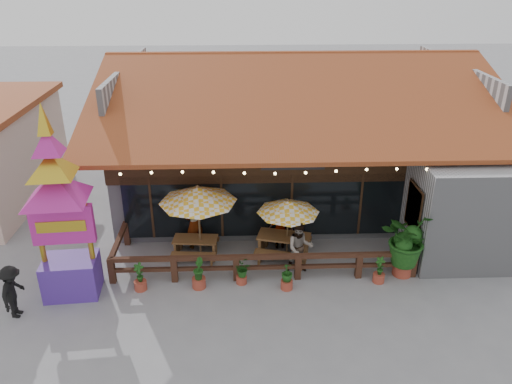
{
  "coord_description": "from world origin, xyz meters",
  "views": [
    {
      "loc": [
        -2.36,
        -14.12,
        9.46
      ],
      "look_at": [
        -1.79,
        1.5,
        2.22
      ],
      "focal_mm": 35.0,
      "sensor_mm": 36.0,
      "label": 1
    }
  ],
  "objects_px": {
    "thai_sign_tower": "(57,192)",
    "umbrella_right": "(288,207)",
    "umbrella_left": "(198,195)",
    "picnic_table_left": "(196,244)",
    "picnic_table_right": "(284,243)",
    "tropical_plant": "(406,240)",
    "pedestrian": "(13,292)"
  },
  "relations": [
    {
      "from": "thai_sign_tower",
      "to": "umbrella_right",
      "type": "bearing_deg",
      "value": 14.56
    },
    {
      "from": "umbrella_left",
      "to": "picnic_table_left",
      "type": "distance_m",
      "value": 1.96
    },
    {
      "from": "umbrella_right",
      "to": "thai_sign_tower",
      "type": "bearing_deg",
      "value": -165.44
    },
    {
      "from": "umbrella_left",
      "to": "umbrella_right",
      "type": "xyz_separation_m",
      "value": [
        3.01,
        -0.07,
        -0.46
      ]
    },
    {
      "from": "thai_sign_tower",
      "to": "picnic_table_right",
      "type": "bearing_deg",
      "value": 15.07
    },
    {
      "from": "umbrella_right",
      "to": "picnic_table_left",
      "type": "bearing_deg",
      "value": 177.01
    },
    {
      "from": "umbrella_right",
      "to": "thai_sign_tower",
      "type": "xyz_separation_m",
      "value": [
        -6.86,
        -1.78,
        1.48
      ]
    },
    {
      "from": "umbrella_right",
      "to": "tropical_plant",
      "type": "xyz_separation_m",
      "value": [
        3.73,
        -1.19,
        -0.65
      ]
    },
    {
      "from": "umbrella_right",
      "to": "tropical_plant",
      "type": "bearing_deg",
      "value": -17.7
    },
    {
      "from": "umbrella_left",
      "to": "tropical_plant",
      "type": "relative_size",
      "value": 1.25
    },
    {
      "from": "picnic_table_left",
      "to": "umbrella_right",
      "type": "bearing_deg",
      "value": -2.99
    },
    {
      "from": "umbrella_left",
      "to": "thai_sign_tower",
      "type": "xyz_separation_m",
      "value": [
        -3.85,
        -1.86,
        1.02
      ]
    },
    {
      "from": "umbrella_left",
      "to": "pedestrian",
      "type": "height_order",
      "value": "umbrella_left"
    },
    {
      "from": "picnic_table_right",
      "to": "pedestrian",
      "type": "distance_m",
      "value": 8.58
    },
    {
      "from": "picnic_table_left",
      "to": "picnic_table_right",
      "type": "xyz_separation_m",
      "value": [
        3.07,
        -0.13,
        0.09
      ]
    },
    {
      "from": "thai_sign_tower",
      "to": "tropical_plant",
      "type": "distance_m",
      "value": 10.82
    },
    {
      "from": "picnic_table_right",
      "to": "thai_sign_tower",
      "type": "relative_size",
      "value": 0.32
    },
    {
      "from": "thai_sign_tower",
      "to": "tropical_plant",
      "type": "xyz_separation_m",
      "value": [
        10.59,
        0.59,
        -2.13
      ]
    },
    {
      "from": "picnic_table_left",
      "to": "pedestrian",
      "type": "xyz_separation_m",
      "value": [
        -5.0,
        -3.03,
        0.34
      ]
    },
    {
      "from": "pedestrian",
      "to": "tropical_plant",
      "type": "bearing_deg",
      "value": -80.09
    },
    {
      "from": "picnic_table_right",
      "to": "tropical_plant",
      "type": "xyz_separation_m",
      "value": [
        3.84,
        -1.22,
        0.75
      ]
    },
    {
      "from": "umbrella_left",
      "to": "umbrella_right",
      "type": "height_order",
      "value": "umbrella_left"
    },
    {
      "from": "umbrella_right",
      "to": "picnic_table_left",
      "type": "relative_size",
      "value": 1.39
    },
    {
      "from": "umbrella_right",
      "to": "picnic_table_left",
      "type": "height_order",
      "value": "umbrella_right"
    },
    {
      "from": "picnic_table_left",
      "to": "tropical_plant",
      "type": "bearing_deg",
      "value": -11.09
    },
    {
      "from": "umbrella_left",
      "to": "tropical_plant",
      "type": "distance_m",
      "value": 6.94
    },
    {
      "from": "umbrella_left",
      "to": "picnic_table_right",
      "type": "distance_m",
      "value": 3.44
    },
    {
      "from": "umbrella_right",
      "to": "picnic_table_left",
      "type": "xyz_separation_m",
      "value": [
        -3.19,
        0.17,
        -1.49
      ]
    },
    {
      "from": "umbrella_right",
      "to": "tropical_plant",
      "type": "height_order",
      "value": "tropical_plant"
    },
    {
      "from": "picnic_table_right",
      "to": "thai_sign_tower",
      "type": "bearing_deg",
      "value": -164.93
    },
    {
      "from": "picnic_table_right",
      "to": "umbrella_right",
      "type": "bearing_deg",
      "value": -16.05
    },
    {
      "from": "picnic_table_right",
      "to": "pedestrian",
      "type": "bearing_deg",
      "value": -160.27
    }
  ]
}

